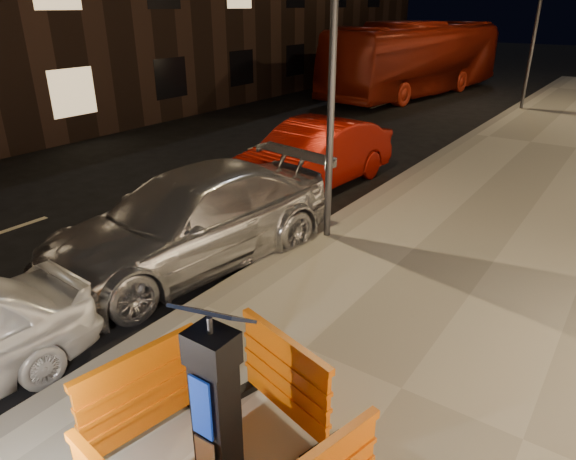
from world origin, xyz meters
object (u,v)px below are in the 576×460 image
Objects in this scene: bus_doubledecker at (413,95)px; barrier_kerbside at (141,396)px; barrier_back at (285,379)px; parking_kiosk at (216,405)px; car_red at (313,187)px; car_silver at (195,262)px.

barrier_kerbside is at bearing -66.35° from bus_doubledecker.
barrier_back is at bearing -35.02° from barrier_kerbside.
barrier_kerbside is (-0.95, -0.95, 0.00)m from barrier_back.
parking_kiosk reaches higher than bus_doubledecker.
car_red is (-3.83, 7.48, -1.03)m from parking_kiosk.
car_red reaches higher than car_silver.
car_red is at bearing -69.12° from bus_doubledecker.
car_red is at bearing 129.11° from parking_kiosk.
car_silver is at bearing -70.83° from bus_doubledecker.
car_silver is at bearing -80.35° from car_red.
barrier_back is at bearing 101.98° from parking_kiosk.
car_silver is (-3.38, 2.14, -0.64)m from barrier_back.
bus_doubledecker is at bearing 110.97° from car_silver.
parking_kiosk is 22.81m from bus_doubledecker.
parking_kiosk is 1.40× the size of barrier_back.
barrier_back reaches higher than car_red.
parking_kiosk is at bearing -75.02° from barrier_back.
barrier_back and barrier_kerbside have the same top height.
barrier_back is (0.00, 0.95, -0.39)m from parking_kiosk.
barrier_kerbside is 0.24× the size of car_silver.
barrier_kerbside is at bearing -168.02° from parking_kiosk.
car_red is 14.54m from bus_doubledecker.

